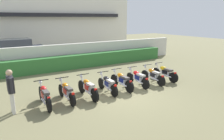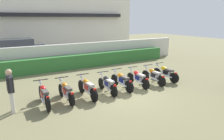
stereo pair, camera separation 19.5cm
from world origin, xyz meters
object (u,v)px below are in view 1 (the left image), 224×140
parked_car (15,51)px  motorcycle_in_row_7 (165,72)px  motorcycle_in_row_5 (138,78)px  inspector_person (11,88)px  motorcycle_in_row_2 (88,88)px  motorcycle_in_row_3 (108,84)px  motorcycle_in_row_6 (153,75)px  motorcycle_in_row_0 (45,95)px  motorcycle_in_row_4 (122,80)px  motorcycle_in_row_1 (66,91)px

parked_car → motorcycle_in_row_7: parked_car is taller
motorcycle_in_row_5 → inspector_person: (-5.98, -0.11, 0.56)m
motorcycle_in_row_2 → inspector_person: size_ratio=1.16×
parked_car → inspector_person: parked_car is taller
parked_car → motorcycle_in_row_2: 9.99m
parked_car → motorcycle_in_row_3: size_ratio=2.46×
motorcycle_in_row_7 → motorcycle_in_row_6: bearing=91.1°
motorcycle_in_row_2 → motorcycle_in_row_6: size_ratio=1.01×
motorcycle_in_row_0 → motorcycle_in_row_2: bearing=-89.0°
motorcycle_in_row_4 → motorcycle_in_row_6: size_ratio=0.99×
motorcycle_in_row_1 → motorcycle_in_row_4: size_ratio=0.98×
motorcycle_in_row_0 → motorcycle_in_row_1: size_ratio=1.04×
motorcycle_in_row_3 → motorcycle_in_row_5: 1.87m
motorcycle_in_row_2 → motorcycle_in_row_7: 4.89m
motorcycle_in_row_1 → motorcycle_in_row_2: 0.96m
motorcycle_in_row_2 → motorcycle_in_row_7: (4.89, 0.13, -0.01)m
motorcycle_in_row_6 → inspector_person: bearing=92.7°
parked_car → motorcycle_in_row_6: size_ratio=2.35×
parked_car → motorcycle_in_row_1: parked_car is taller
motorcycle_in_row_5 → motorcycle_in_row_7: 1.97m
motorcycle_in_row_3 → inspector_person: size_ratio=1.10×
motorcycle_in_row_4 → motorcycle_in_row_5: 1.01m
motorcycle_in_row_6 → inspector_person: (-6.99, -0.04, 0.55)m
motorcycle_in_row_3 → motorcycle_in_row_4: bearing=-83.8°
motorcycle_in_row_1 → motorcycle_in_row_2: (0.96, -0.07, 0.01)m
parked_car → motorcycle_in_row_2: bearing=-81.1°
inspector_person → motorcycle_in_row_4: bearing=1.1°
motorcycle_in_row_0 → motorcycle_in_row_4: motorcycle_in_row_0 is taller
motorcycle_in_row_0 → motorcycle_in_row_3: 2.94m
motorcycle_in_row_5 → motorcycle_in_row_6: (1.01, -0.07, 0.00)m
parked_car → motorcycle_in_row_1: size_ratio=2.41×
motorcycle_in_row_1 → motorcycle_in_row_3: size_ratio=1.02×
motorcycle_in_row_1 → inspector_person: (-2.10, -0.05, 0.55)m
motorcycle_in_row_1 → motorcycle_in_row_5: bearing=-89.8°
motorcycle_in_row_6 → motorcycle_in_row_7: motorcycle_in_row_7 is taller
inspector_person → parked_car: bearing=82.0°
parked_car → motorcycle_in_row_5: 10.76m
parked_car → motorcycle_in_row_6: bearing=-60.9°
motorcycle_in_row_0 → motorcycle_in_row_1: motorcycle_in_row_0 is taller
parked_car → motorcycle_in_row_5: parked_car is taller
parked_car → motorcycle_in_row_1: (0.72, -9.76, -0.50)m
motorcycle_in_row_0 → motorcycle_in_row_6: size_ratio=1.01×
motorcycle_in_row_4 → motorcycle_in_row_6: bearing=-91.9°
motorcycle_in_row_1 → motorcycle_in_row_3: motorcycle_in_row_1 is taller
inspector_person → motorcycle_in_row_5: bearing=1.0°
motorcycle_in_row_5 → motorcycle_in_row_6: bearing=-92.4°
motorcycle_in_row_7 → motorcycle_in_row_4: bearing=87.3°
motorcycle_in_row_2 → motorcycle_in_row_4: bearing=-87.0°
motorcycle_in_row_4 → motorcycle_in_row_0: bearing=90.9°
motorcycle_in_row_0 → motorcycle_in_row_1: (0.93, 0.04, -0.02)m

